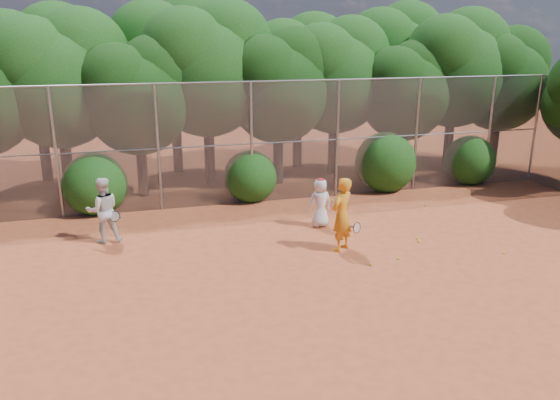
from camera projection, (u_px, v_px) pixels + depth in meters
name	position (u px, v px, depth m)	size (l,w,h in m)	color
ground	(347.00, 269.00, 13.15)	(80.00, 80.00, 0.00)	#A84726
fence_back	(277.00, 141.00, 18.05)	(20.05, 0.09, 4.03)	gray
tree_1	(59.00, 74.00, 18.04)	(4.64, 4.03, 6.35)	black
tree_2	(138.00, 92.00, 18.20)	(3.99, 3.47, 5.47)	black
tree_3	(208.00, 64.00, 19.53)	(4.89, 4.26, 6.70)	black
tree_4	(279.00, 82.00, 19.79)	(4.19, 3.64, 5.73)	black
tree_5	(336.00, 72.00, 21.09)	(4.51, 3.92, 6.17)	black
tree_6	(406.00, 88.00, 20.96)	(3.86, 3.36, 5.29)	black
tree_7	(456.00, 64.00, 21.93)	(4.77, 4.14, 6.53)	black
tree_8	(502.00, 76.00, 22.29)	(4.25, 3.70, 5.82)	black
tree_9	(36.00, 66.00, 19.86)	(4.83, 4.20, 6.62)	black
tree_10	(174.00, 56.00, 21.24)	(5.15, 4.48, 7.06)	black
tree_11	(299.00, 67.00, 22.27)	(4.64, 4.03, 6.35)	black
tree_12	(393.00, 56.00, 23.88)	(5.02, 4.37, 6.88)	black
bush_0	(95.00, 181.00, 17.14)	(2.00, 2.00, 2.00)	#124010
bush_1	(250.00, 174.00, 18.44)	(1.80, 1.80, 1.80)	#124010
bush_2	(385.00, 160.00, 19.66)	(2.20, 2.20, 2.20)	#124010
bush_3	(470.00, 158.00, 20.59)	(1.90, 1.90, 1.90)	#124010
player_yellow	(342.00, 215.00, 14.07)	(0.92, 0.80, 1.95)	orange
player_teen	(320.00, 203.00, 15.89)	(0.74, 0.51, 1.48)	silver
player_white	(103.00, 210.00, 14.65)	(0.97, 0.83, 1.81)	silver
ball_0	(419.00, 241.00, 14.86)	(0.07, 0.07, 0.07)	#CEE129
ball_1	(362.00, 215.00, 17.04)	(0.07, 0.07, 0.07)	#CEE129
ball_2	(371.00, 265.00, 13.35)	(0.07, 0.07, 0.07)	#CEE129
ball_3	(417.00, 238.00, 15.09)	(0.07, 0.07, 0.07)	#CEE129
ball_4	(398.00, 259.00, 13.70)	(0.07, 0.07, 0.07)	#CEE129
ball_5	(425.00, 205.00, 17.98)	(0.07, 0.07, 0.07)	#CEE129
ball_6	(504.00, 253.00, 14.06)	(0.07, 0.07, 0.07)	#CEE129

